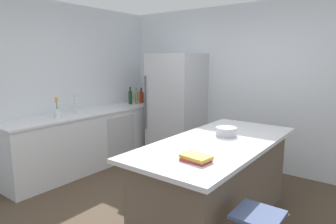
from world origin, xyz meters
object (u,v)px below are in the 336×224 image
object	(u,v)px
syrup_bottle	(145,97)
wine_bottle	(130,97)
whiskey_bottle	(141,97)
sink_faucet	(75,104)
kitchen_island	(217,181)
refrigerator	(176,107)
olive_oil_bottle	(137,98)
flower_vase	(57,111)
mixing_bowl	(226,132)
cookbook_stack	(196,158)
hot_sauce_bottle	(141,98)

from	to	relation	value
syrup_bottle	wine_bottle	size ratio (longest dim) A/B	0.76
whiskey_bottle	wine_bottle	bearing A→B (deg)	-93.84
sink_faucet	whiskey_bottle	distance (m)	1.51
kitchen_island	wine_bottle	bearing A→B (deg)	153.24
kitchen_island	sink_faucet	world-z (taller)	sink_faucet
refrigerator	olive_oil_bottle	bearing A→B (deg)	-172.92
flower_vase	whiskey_bottle	size ratio (longest dim) A/B	1.07
mixing_bowl	whiskey_bottle	bearing A→B (deg)	151.89
whiskey_bottle	cookbook_stack	distance (m)	3.43
hot_sauce_bottle	flower_vase	bearing A→B (deg)	-90.16
sink_faucet	syrup_bottle	distance (m)	1.60
cookbook_stack	refrigerator	bearing A→B (deg)	129.00
syrup_bottle	olive_oil_bottle	world-z (taller)	olive_oil_bottle
whiskey_bottle	cookbook_stack	world-z (taller)	whiskey_bottle
sink_faucet	hot_sauce_bottle	world-z (taller)	sink_faucet
olive_oil_bottle	cookbook_stack	xyz separation A→B (m)	(2.58, -2.02, -0.10)
sink_faucet	cookbook_stack	bearing A→B (deg)	-14.82
cookbook_stack	hot_sauce_bottle	bearing A→B (deg)	140.41
kitchen_island	hot_sauce_bottle	xyz separation A→B (m)	(-2.41, 1.45, 0.55)
hot_sauce_bottle	syrup_bottle	bearing A→B (deg)	101.15
syrup_bottle	refrigerator	bearing A→B (deg)	-10.78
wine_bottle	whiskey_bottle	bearing A→B (deg)	86.16
sink_faucet	wine_bottle	bearing A→B (deg)	90.11
kitchen_island	whiskey_bottle	bearing A→B (deg)	148.06
kitchen_island	mixing_bowl	distance (m)	0.55
kitchen_island	olive_oil_bottle	distance (m)	2.84
olive_oil_bottle	flower_vase	bearing A→B (deg)	-89.49
refrigerator	wine_bottle	bearing A→B (deg)	-167.35
kitchen_island	wine_bottle	xyz separation A→B (m)	(-2.50, 1.26, 0.58)
refrigerator	syrup_bottle	xyz separation A→B (m)	(-0.87, 0.17, 0.09)
kitchen_island	cookbook_stack	bearing A→B (deg)	-77.76
flower_vase	mixing_bowl	distance (m)	2.46
mixing_bowl	sink_faucet	bearing A→B (deg)	-175.35
kitchen_island	refrigerator	world-z (taller)	refrigerator
flower_vase	whiskey_bottle	world-z (taller)	flower_vase
refrigerator	sink_faucet	distance (m)	1.70
wine_bottle	cookbook_stack	distance (m)	3.27
olive_oil_bottle	mixing_bowl	xyz separation A→B (m)	(2.41, -1.12, -0.07)
sink_faucet	hot_sauce_bottle	size ratio (longest dim) A/B	1.24
syrup_bottle	olive_oil_bottle	distance (m)	0.27
kitchen_island	whiskey_bottle	world-z (taller)	whiskey_bottle
kitchen_island	flower_vase	bearing A→B (deg)	-172.52
refrigerator	sink_faucet	xyz separation A→B (m)	(-0.91, -1.43, 0.15)
sink_faucet	flower_vase	size ratio (longest dim) A/B	0.99
sink_faucet	mixing_bowl	xyz separation A→B (m)	(2.47, 0.20, -0.11)
refrigerator	hot_sauce_bottle	bearing A→B (deg)	-179.02
refrigerator	mixing_bowl	distance (m)	1.98
flower_vase	cookbook_stack	bearing A→B (deg)	-7.70
cookbook_stack	sink_faucet	bearing A→B (deg)	165.18
kitchen_island	hot_sauce_bottle	bearing A→B (deg)	148.99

